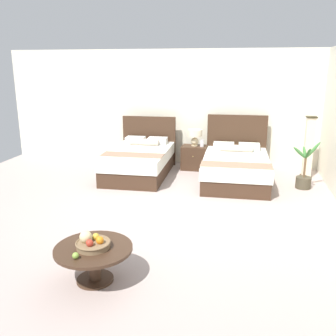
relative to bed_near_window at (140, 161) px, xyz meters
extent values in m
cube|color=#AE9B94|center=(1.04, -1.96, -0.33)|extent=(9.45, 10.11, 0.02)
cube|color=silver|center=(1.04, 1.29, 1.03)|extent=(9.45, 0.12, 2.72)
cube|color=#3E281B|center=(0.00, -0.08, -0.16)|extent=(1.26, 2.05, 0.32)
cube|color=white|center=(0.00, -0.08, 0.13)|extent=(1.31, 2.09, 0.26)
cube|color=#3E281B|center=(-0.03, 0.96, 0.26)|extent=(1.29, 0.10, 1.17)
cube|color=white|center=(-0.28, 0.66, 0.33)|extent=(0.44, 0.31, 0.14)
cube|color=white|center=(0.25, 0.67, 0.33)|extent=(0.44, 0.31, 0.14)
cylinder|color=beige|center=(-0.01, 0.43, 0.33)|extent=(0.67, 0.17, 0.15)
cube|color=#94735B|center=(0.02, -0.56, 0.26)|extent=(1.28, 0.46, 0.01)
cube|color=#3E281B|center=(2.08, -0.08, -0.17)|extent=(1.34, 2.15, 0.30)
cube|color=white|center=(2.08, -0.08, 0.09)|extent=(1.38, 2.19, 0.22)
cube|color=#3E281B|center=(2.05, 1.01, 0.30)|extent=(1.36, 0.10, 1.25)
cube|color=white|center=(1.78, 0.71, 0.27)|extent=(0.47, 0.31, 0.14)
cube|color=white|center=(2.34, 0.72, 0.27)|extent=(0.47, 0.31, 0.14)
cylinder|color=beige|center=(2.06, 0.48, 0.27)|extent=(0.71, 0.17, 0.15)
cube|color=#94735B|center=(2.10, -0.71, 0.20)|extent=(1.35, 0.47, 0.01)
cube|color=#3E281B|center=(1.11, 0.72, -0.05)|extent=(0.58, 0.44, 0.55)
sphere|color=tan|center=(1.11, 0.49, 0.03)|extent=(0.02, 0.02, 0.02)
cylinder|color=beige|center=(1.11, 0.74, 0.24)|extent=(0.15, 0.15, 0.02)
ellipsoid|color=beige|center=(1.11, 0.74, 0.33)|extent=(0.18, 0.18, 0.17)
cylinder|color=#99844C|center=(1.11, 0.74, 0.44)|extent=(0.02, 0.02, 0.04)
cylinder|color=beige|center=(1.11, 0.74, 0.53)|extent=(0.33, 0.33, 0.15)
cylinder|color=silver|center=(1.29, 0.68, 0.30)|extent=(0.09, 0.09, 0.15)
torus|color=silver|center=(1.29, 0.68, 0.38)|extent=(0.09, 0.09, 0.01)
cylinder|color=#3E281B|center=(0.67, -4.16, -0.31)|extent=(0.42, 0.42, 0.02)
cylinder|color=#3E281B|center=(0.67, -4.16, -0.14)|extent=(0.13, 0.13, 0.38)
cylinder|color=#3E281B|center=(0.67, -4.16, 0.07)|extent=(0.86, 0.86, 0.04)
cylinder|color=olive|center=(0.67, -4.17, 0.12)|extent=(0.36, 0.36, 0.06)
torus|color=olive|center=(0.67, -4.17, 0.15)|extent=(0.38, 0.38, 0.02)
sphere|color=orange|center=(0.75, -4.17, 0.19)|extent=(0.09, 0.09, 0.09)
sphere|color=gold|center=(0.67, -4.09, 0.18)|extent=(0.08, 0.08, 0.08)
sphere|color=beige|center=(0.59, -4.17, 0.21)|extent=(0.14, 0.14, 0.14)
sphere|color=#B03424|center=(0.67, -4.25, 0.18)|extent=(0.08, 0.08, 0.08)
sphere|color=#81A73F|center=(0.59, -4.43, 0.12)|extent=(0.07, 0.07, 0.07)
cube|color=#2E2918|center=(3.58, 0.59, -0.31)|extent=(0.22, 0.22, 0.03)
cube|color=beige|center=(3.58, 0.59, 0.34)|extent=(0.18, 0.18, 1.26)
cube|color=#2E2918|center=(3.58, 0.59, 0.98)|extent=(0.22, 0.22, 0.02)
cylinder|color=#443E2D|center=(3.41, -0.23, -0.21)|extent=(0.29, 0.29, 0.23)
cylinder|color=brown|center=(3.41, -0.23, 0.10)|extent=(0.04, 0.04, 0.38)
ellipsoid|color=#3D7537|center=(3.53, -0.22, 0.45)|extent=(0.29, 0.10, 0.36)
ellipsoid|color=#3D7537|center=(3.39, -0.13, 0.38)|extent=(0.09, 0.26, 0.24)
ellipsoid|color=#3D7537|center=(3.29, -0.26, 0.40)|extent=(0.29, 0.11, 0.27)
ellipsoid|color=#3D7537|center=(3.42, -0.39, 0.41)|extent=(0.08, 0.35, 0.30)
camera|label=1|loc=(2.23, -7.62, 2.02)|focal=39.82mm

